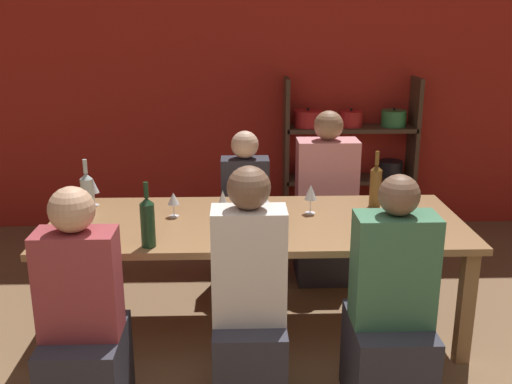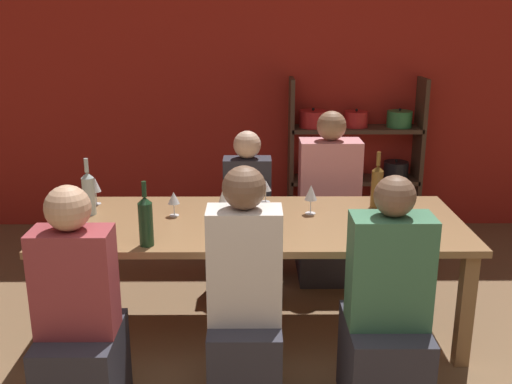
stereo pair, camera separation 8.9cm
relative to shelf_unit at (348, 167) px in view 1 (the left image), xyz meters
The scene contains 20 objects.
wall_back_red 1.19m from the shelf_unit, 167.40° to the left, with size 8.80×0.06×2.70m.
shelf_unit is the anchor object (origin of this frame).
dining_table 1.99m from the shelf_unit, 116.36° to the right, with size 2.48×0.99×0.72m.
wine_bottle_green 1.55m from the shelf_unit, 94.17° to the right, with size 0.08×0.08×0.36m.
wine_bottle_dark 2.64m from the shelf_unit, 124.09° to the right, with size 0.08×0.08×0.36m.
wine_bottle_amber 2.54m from the shelf_unit, 139.16° to the right, with size 0.08×0.08×0.36m.
wine_glass_red_a 2.05m from the shelf_unit, 122.30° to the right, with size 0.06×0.06×0.17m.
wine_glass_white_a 2.20m from the shelf_unit, 129.43° to the right, with size 0.07×0.07×0.15m.
wine_glass_red_b 2.24m from the shelf_unit, 98.49° to the right, with size 0.08×0.08×0.15m.
wine_glass_red_c 1.70m from the shelf_unit, 91.92° to the right, with size 0.07×0.07×0.18m.
wine_glass_white_b 1.98m from the shelf_unit, 93.51° to the right, with size 0.08×0.08×0.18m.
wine_glass_red_d 1.65m from the shelf_unit, 120.06° to the right, with size 0.07×0.07×0.15m.
wine_glass_red_e 2.42m from the shelf_unit, 142.98° to the right, with size 0.07×0.07×0.18m.
wine_glass_empty_a 1.76m from the shelf_unit, 108.23° to the right, with size 0.08×0.08×0.19m.
cell_phone 2.71m from the shelf_unit, 135.30° to the right, with size 0.08×0.15×0.01m.
person_near_a 2.61m from the shelf_unit, 95.72° to the right, with size 0.38×0.48×1.22m.
person_far_a 1.02m from the shelf_unit, 109.57° to the right, with size 0.44×0.55×1.25m.
person_near_b 2.71m from the shelf_unit, 110.40° to the right, with size 0.36×0.44×1.25m.
person_far_b 1.41m from the shelf_unit, 132.29° to the right, with size 0.34×0.43×1.13m.
person_near_c 3.14m from the shelf_unit, 123.63° to the right, with size 0.37×0.47×1.18m.
Camera 1 is at (-0.10, -1.55, 1.92)m, focal length 42.00 mm.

